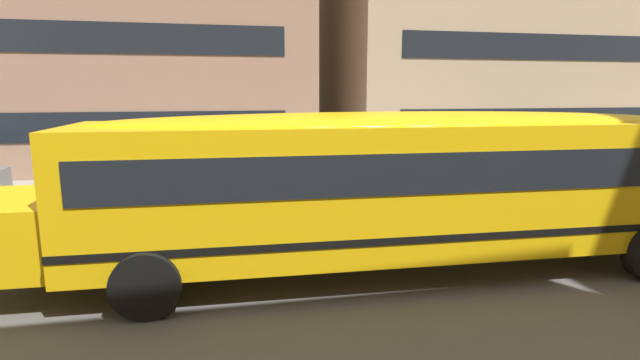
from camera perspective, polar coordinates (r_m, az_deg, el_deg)
The scene contains 6 objects.
ground_plane at distance 10.37m, azimuth 4.63°, elevation -7.82°, with size 400.00×400.00×0.00m, color #54514F.
sidewalk_far at distance 18.35m, azimuth -2.95°, elevation 0.28°, with size 120.00×3.00×0.01m, color gray.
lane_centreline at distance 10.36m, azimuth 4.63°, elevation -7.80°, with size 110.00×0.16×0.01m, color silver.
school_bus at distance 8.69m, azimuth 7.65°, elevation 0.20°, with size 12.96×3.34×2.88m.
parked_car_teal_under_tree at distance 20.13m, azimuth 27.98°, elevation 2.38°, with size 3.99×2.06×1.64m.
apartment_block_far_left at distance 25.70m, azimuth -23.18°, elevation 17.26°, with size 17.22×11.55×13.30m.
Camera 1 is at (-2.88, -9.42, 3.24)m, focal length 27.28 mm.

